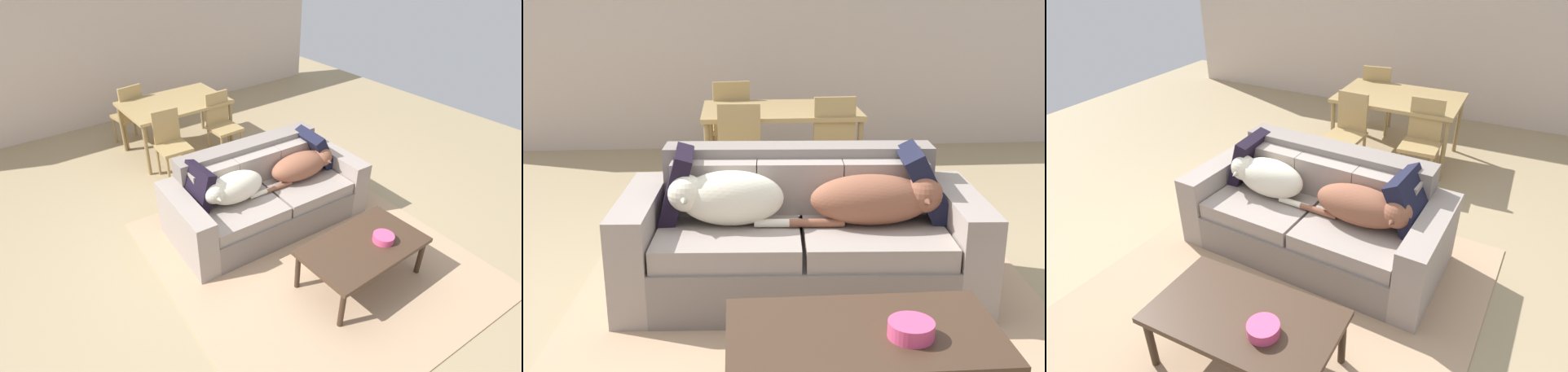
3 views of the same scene
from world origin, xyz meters
TOP-DOWN VIEW (x-y plane):
  - ground_plane at (0.00, 0.00)m, footprint 10.00×10.00m
  - back_partition at (0.00, 4.00)m, footprint 8.00×0.12m
  - area_rug at (0.15, -0.63)m, footprint 3.02×3.26m
  - couch at (0.15, 0.16)m, footprint 2.21×1.12m
  - dog_on_left_cushion at (-0.31, 0.08)m, footprint 0.79×0.34m
  - dog_on_right_cushion at (0.60, 0.02)m, footprint 0.91×0.39m
  - throw_pillow_by_left_arm at (-0.61, 0.27)m, footprint 0.24×0.44m
  - throw_pillow_by_right_arm at (0.92, 0.18)m, footprint 0.37×0.48m
  - coffee_table at (0.29, -1.17)m, footprint 1.17×0.66m
  - bowl_on_coffee_table at (0.47, -1.24)m, footprint 0.19×0.19m
  - dining_table at (0.18, 2.31)m, footprint 1.43×0.97m
  - dining_chair_near_left at (-0.21, 1.69)m, footprint 0.42×0.42m
  - dining_chair_near_right at (0.62, 1.76)m, footprint 0.41×0.41m
  - dining_chair_far_left at (-0.28, 2.88)m, footprint 0.45×0.45m

SIDE VIEW (x-z plane):
  - ground_plane at x=0.00m, z-range 0.00..0.00m
  - area_rug at x=0.15m, z-range 0.00..0.01m
  - couch at x=0.15m, z-range -0.10..0.75m
  - coffee_table at x=0.29m, z-range 0.18..0.62m
  - bowl_on_coffee_table at x=0.47m, z-range 0.44..0.51m
  - dining_chair_near_left at x=-0.21m, z-range 0.05..0.94m
  - dining_chair_far_left at x=-0.28m, z-range 0.04..0.99m
  - dining_chair_near_right at x=0.62m, z-range 0.05..0.98m
  - dog_on_right_cushion at x=0.60m, z-range 0.47..0.78m
  - dog_on_left_cushion at x=-0.31m, z-range 0.47..0.81m
  - throw_pillow_by_left_arm at x=-0.61m, z-range 0.44..0.89m
  - throw_pillow_by_right_arm at x=0.92m, z-range 0.44..0.90m
  - dining_table at x=0.18m, z-range 0.32..1.07m
  - back_partition at x=0.00m, z-range 0.00..2.70m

